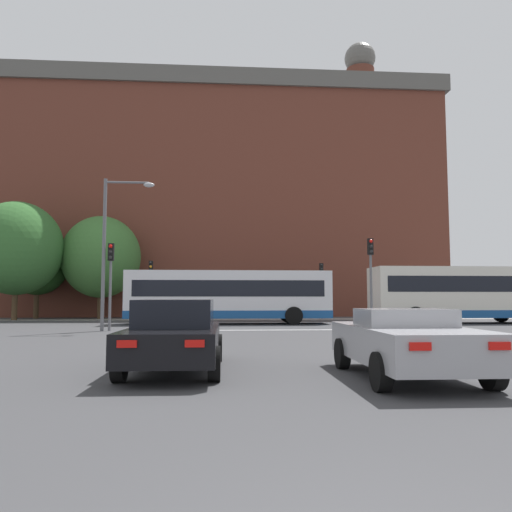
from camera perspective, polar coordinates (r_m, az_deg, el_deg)
The scene contains 16 objects.
stop_line_strip at distance 23.25m, azimuth -1.35°, elevation -8.46°, with size 9.08×0.30×0.01m, color silver.
far_pavement at distance 34.82m, azimuth -2.30°, elevation -7.23°, with size 70.09×2.50×0.01m, color gray.
brick_civic_building at distance 45.72m, azimuth -5.18°, elevation 6.08°, with size 39.67×12.74×25.67m.
car_saloon_left at distance 10.60m, azimuth -9.19°, elevation -8.84°, with size 1.96×4.64×1.46m.
car_roadster_right at distance 9.93m, azimuth 16.83°, elevation -9.36°, with size 2.09×4.29×1.29m.
bus_crossing_lead at distance 28.73m, azimuth -3.12°, elevation -4.54°, with size 11.53×2.68×3.01m.
bus_crossing_trailing at distance 31.77m, azimuth 22.24°, elevation -3.95°, with size 10.35×2.74×3.27m.
traffic_light_far_right at distance 34.99m, azimuth 7.50°, elevation -2.88°, with size 0.26×0.31×3.89m.
traffic_light_near_left at distance 23.69m, azimuth -16.29°, elevation -1.71°, with size 0.26×0.31×3.98m.
traffic_light_far_left at distance 34.07m, azimuth -11.95°, elevation -2.70°, with size 0.26×0.31×3.96m.
traffic_light_near_right at distance 24.88m, azimuth 12.99°, elevation -1.35°, with size 0.26×0.31×4.38m.
street_lamp_junction at distance 23.69m, azimuth -15.99°, elevation 2.17°, with size 2.31×0.36×6.95m.
pedestrian_waiting at distance 35.25m, azimuth -5.29°, elevation -5.46°, with size 0.45×0.43×1.80m.
tree_by_building at distance 37.62m, azimuth -17.28°, elevation -0.10°, with size 5.60×5.60×7.37m.
tree_kerbside at distance 39.43m, azimuth -23.68°, elevation -0.82°, with size 4.32×4.32×6.22m.
tree_distant at distance 37.14m, azimuth -25.66°, elevation 0.81°, with size 5.99×5.99×7.96m.
Camera 1 is at (-1.15, -2.32, 1.51)m, focal length 35.00 mm.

